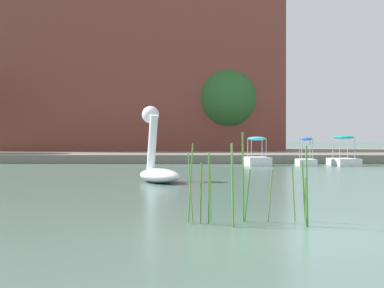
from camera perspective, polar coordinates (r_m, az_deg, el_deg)
The scene contains 9 objects.
ground_plane at distance 9.48m, azimuth 8.68°, elevation -8.49°, with size 438.36×438.36×0.00m, color #47665B.
shore_bank_far at distance 46.16m, azimuth 2.51°, elevation -0.93°, with size 159.75×22.52×0.50m, color #6B665B.
swan_boat at distance 20.78m, azimuth -3.19°, elevation -1.75°, with size 1.97×2.70×2.58m.
pedal_boat_cyan at distance 33.23m, azimuth 5.96°, elevation -1.22°, with size 1.42×2.34×1.53m.
pedal_boat_blue at distance 33.47m, azimuth 10.39°, elevation -1.24°, with size 0.92×1.76×1.52m.
pedal_boat_teal at distance 33.81m, azimuth 13.74°, elevation -1.15°, with size 1.51×2.22×1.60m.
tree_broadleaf_left at distance 46.52m, azimuth 3.18°, elevation 4.12°, with size 5.80×6.07×6.36m.
apartment_block at distance 49.22m, azimuth -4.89°, elevation 6.96°, with size 21.39×8.79×12.87m, color brown.
reed_clump_foreground at distance 10.80m, azimuth 4.83°, elevation -4.08°, with size 2.11×0.82×1.59m.
Camera 1 is at (-1.26, -9.27, 1.50)m, focal length 58.19 mm.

